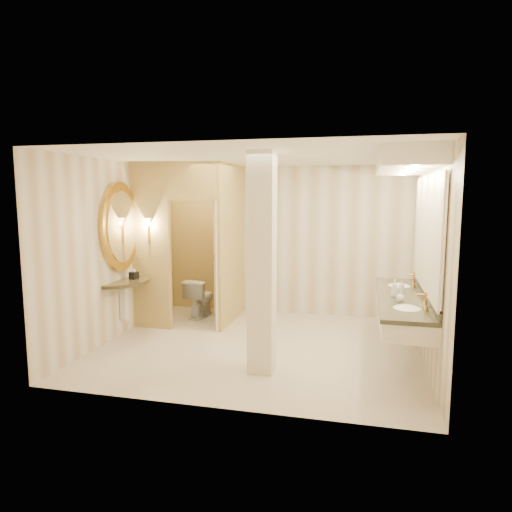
% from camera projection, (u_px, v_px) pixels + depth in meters
% --- Properties ---
extents(floor, '(4.50, 4.50, 0.00)m').
position_uv_depth(floor, '(260.00, 346.00, 6.64)').
color(floor, beige).
rests_on(floor, ground).
extents(ceiling, '(4.50, 4.50, 0.00)m').
position_uv_depth(ceiling, '(260.00, 157.00, 6.28)').
color(ceiling, white).
rests_on(ceiling, wall_back).
extents(wall_back, '(4.50, 0.02, 2.70)m').
position_uv_depth(wall_back, '(284.00, 241.00, 8.38)').
color(wall_back, silver).
rests_on(wall_back, floor).
extents(wall_front, '(4.50, 0.02, 2.70)m').
position_uv_depth(wall_front, '(214.00, 279.00, 4.53)').
color(wall_front, silver).
rests_on(wall_front, floor).
extents(wall_left, '(0.02, 4.00, 2.70)m').
position_uv_depth(wall_left, '(117.00, 250.00, 6.98)').
color(wall_left, silver).
rests_on(wall_left, floor).
extents(wall_right, '(0.02, 4.00, 2.70)m').
position_uv_depth(wall_right, '(428.00, 259.00, 5.93)').
color(wall_right, silver).
rests_on(wall_right, floor).
extents(toilet_closet, '(1.50, 1.55, 2.70)m').
position_uv_depth(toilet_closet, '(208.00, 243.00, 7.65)').
color(toilet_closet, tan).
rests_on(toilet_closet, floor).
extents(wall_sconce, '(0.14, 0.14, 0.42)m').
position_uv_depth(wall_sconce, '(148.00, 223.00, 7.27)').
color(wall_sconce, '#B37D39').
rests_on(wall_sconce, toilet_closet).
extents(vanity, '(0.75, 2.72, 2.09)m').
position_uv_depth(vanity, '(408.00, 238.00, 5.87)').
color(vanity, white).
rests_on(vanity, floor).
extents(console_shelf, '(1.05, 1.05, 1.98)m').
position_uv_depth(console_shelf, '(121.00, 250.00, 7.02)').
color(console_shelf, black).
rests_on(console_shelf, floor).
extents(pillar, '(0.31, 0.31, 2.70)m').
position_uv_depth(pillar, '(262.00, 264.00, 5.53)').
color(pillar, white).
rests_on(pillar, floor).
extents(tissue_box, '(0.14, 0.14, 0.11)m').
position_uv_depth(tissue_box, '(134.00, 275.00, 7.15)').
color(tissue_box, black).
rests_on(tissue_box, console_shelf).
extents(toilet, '(0.45, 0.72, 0.70)m').
position_uv_depth(toilet, '(200.00, 297.00, 8.21)').
color(toilet, white).
rests_on(toilet, floor).
extents(soap_bottle_a, '(0.08, 0.08, 0.14)m').
position_uv_depth(soap_bottle_a, '(402.00, 286.00, 6.24)').
color(soap_bottle_a, beige).
rests_on(soap_bottle_a, vanity).
extents(soap_bottle_b, '(0.11, 0.11, 0.13)m').
position_uv_depth(soap_bottle_b, '(400.00, 296.00, 5.62)').
color(soap_bottle_b, silver).
rests_on(soap_bottle_b, vanity).
extents(soap_bottle_c, '(0.10, 0.10, 0.23)m').
position_uv_depth(soap_bottle_c, '(395.00, 288.00, 5.87)').
color(soap_bottle_c, '#C6B28C').
rests_on(soap_bottle_c, vanity).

